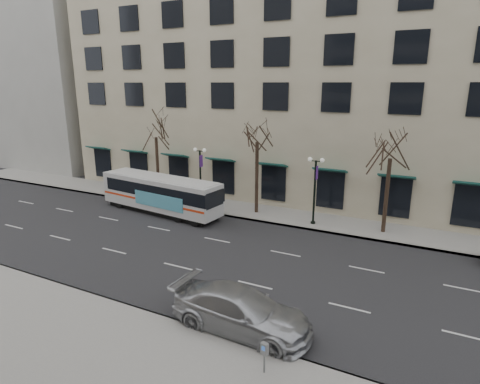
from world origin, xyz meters
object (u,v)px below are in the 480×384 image
Objects in this scene: pay_station at (265,351)px; tree_far_left at (155,127)px; silver_car at (241,311)px; tree_far_mid at (257,130)px; city_bus at (161,193)px; tree_far_right at (392,145)px; lamp_post_left at (200,174)px; lamp_post_right at (315,188)px.

tree_far_left is at bearing 148.93° from pay_station.
pay_station is at bearing -135.12° from silver_car.
tree_far_mid is 9.45m from city_bus.
tree_far_right is 16.43m from silver_car.
tree_far_mid is at bearing 180.00° from tree_far_right.
pay_station is at bearing -96.01° from tree_far_right.
tree_far_left is 1.03× the size of tree_far_right.
tree_far_mid is 1.64× the size of lamp_post_left.
tree_far_right is 1.27× the size of silver_car.
tree_far_left is 25.66m from pay_station.
lamp_post_left is at bearing 140.78° from pay_station.
tree_far_mid reaches higher than city_bus.
tree_far_left is 6.29m from lamp_post_left.
tree_far_left is at bearing 49.06° from silver_car.
pay_station is (-1.81, -17.19, -5.38)m from tree_far_right.
city_bus is (-17.14, -3.29, -4.76)m from tree_far_right.
lamp_post_right is at bearing -173.15° from tree_far_right.
lamp_post_right is at bearing 19.06° from city_bus.
lamp_post_left is at bearing 39.68° from silver_car.
tree_far_right reaches higher than pay_station.
tree_far_left is 10.00m from tree_far_mid.
city_bus is at bearing -49.03° from tree_far_left.
lamp_post_right is at bearing 113.17° from pay_station.
tree_far_left reaches higher than tree_far_right.
tree_far_left is at bearing -180.00° from tree_far_mid.
lamp_post_left is 10.00m from lamp_post_right.
tree_far_right is 1.55× the size of lamp_post_right.
lamp_post_left is (-14.99, -0.60, -3.48)m from tree_far_right.
tree_far_right reaches higher than city_bus.
tree_far_right reaches higher than lamp_post_left.
silver_car is (13.30, -11.71, -0.75)m from city_bus.
tree_far_right reaches higher than silver_car.
silver_car is 5.15× the size of pay_station.
lamp_post_right is at bearing 6.48° from silver_car.
pay_station is at bearing -79.14° from lamp_post_right.
tree_far_left is 0.98× the size of tree_far_mid.
tree_far_right is at bearing -0.00° from tree_far_mid.
tree_far_mid is at bearing 6.85° from lamp_post_left.
tree_far_left is 22.79m from silver_car.
tree_far_mid is 19.93m from pay_station.
lamp_post_left is 21.28m from pay_station.
lamp_post_left is at bearing -6.83° from tree_far_left.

